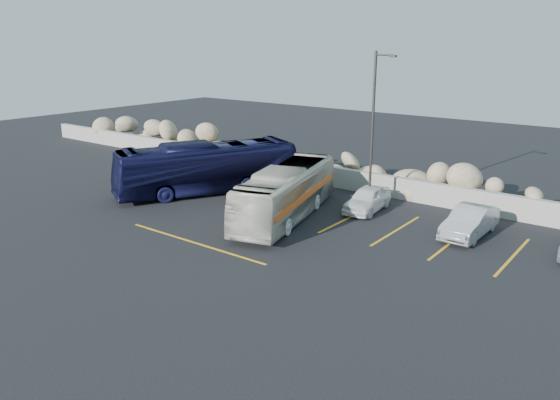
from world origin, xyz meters
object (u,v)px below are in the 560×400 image
Objects in this scene: lamppost at (374,126)px; tour_coach at (207,168)px; vintage_bus at (286,192)px; car_b at (470,222)px; car_a at (367,199)px.

lamppost is 9.83m from tour_coach.
vintage_bus is 6.48m from tour_coach.
tour_coach is 2.60× the size of car_b.
lamppost is 5.61m from vintage_bus.
lamppost is 0.87× the size of vintage_bus.
tour_coach is 9.43m from car_a.
lamppost is at bearing 98.99° from car_a.
vintage_bus is at bearing -134.04° from car_a.
lamppost is 1.98× the size of car_b.
car_a is at bearing 36.35° from vintage_bus.
vintage_bus is 2.50× the size of car_a.
car_b is at bearing -11.73° from car_a.
car_b is at bearing -11.60° from lamppost.
lamppost reaches higher than tour_coach.
lamppost reaches higher than car_a.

